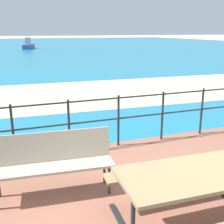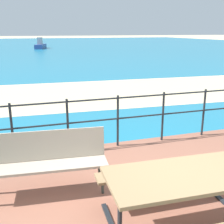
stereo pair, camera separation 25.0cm
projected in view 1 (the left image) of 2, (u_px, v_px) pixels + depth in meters
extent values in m
plane|color=beige|center=(189.00, 223.00, 3.47)|extent=(240.00, 240.00, 0.00)
cube|color=#935B47|center=(190.00, 220.00, 3.47)|extent=(6.40, 5.20, 0.06)
cube|color=teal|center=(22.00, 47.00, 39.53)|extent=(90.00, 90.00, 0.01)
cube|color=beige|center=(67.00, 94.00, 10.37)|extent=(54.18, 7.61, 0.01)
cube|color=#8C704C|center=(201.00, 173.00, 3.04)|extent=(1.85, 0.87, 0.04)
cube|color=#8C704C|center=(171.00, 169.00, 3.68)|extent=(1.83, 0.34, 0.04)
cylinder|color=#1E2328|center=(133.00, 216.00, 2.92)|extent=(0.05, 0.05, 0.75)
cube|color=tan|center=(53.00, 167.00, 3.83)|extent=(1.69, 0.56, 0.04)
cube|color=tan|center=(52.00, 146.00, 3.93)|extent=(1.66, 0.24, 0.43)
cylinder|color=#2D3833|center=(109.00, 180.00, 3.93)|extent=(0.04, 0.04, 0.44)
cylinder|color=#2D3833|center=(104.00, 170.00, 4.21)|extent=(0.04, 0.04, 0.44)
cylinder|color=#1E2328|center=(13.00, 133.00, 4.86)|extent=(0.04, 0.04, 1.04)
cylinder|color=#1E2328|center=(69.00, 127.00, 5.18)|extent=(0.04, 0.04, 1.04)
cylinder|color=#1E2328|center=(118.00, 121.00, 5.51)|extent=(0.04, 0.04, 1.04)
cylinder|color=#1E2328|center=(162.00, 116.00, 5.83)|extent=(0.04, 0.04, 1.04)
cylinder|color=#1E2328|center=(202.00, 111.00, 6.15)|extent=(0.04, 0.04, 1.04)
cylinder|color=#1E2328|center=(119.00, 98.00, 5.38)|extent=(5.90, 0.03, 0.03)
cylinder|color=#1E2328|center=(118.00, 118.00, 5.49)|extent=(5.90, 0.03, 0.03)
cube|color=#2D478C|center=(29.00, 47.00, 35.70)|extent=(1.77, 3.66, 0.54)
cube|color=#A5A8AD|center=(28.00, 41.00, 35.25)|extent=(0.74, 0.99, 0.87)
cone|color=#2D478C|center=(31.00, 46.00, 37.62)|extent=(0.59, 0.60, 0.48)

